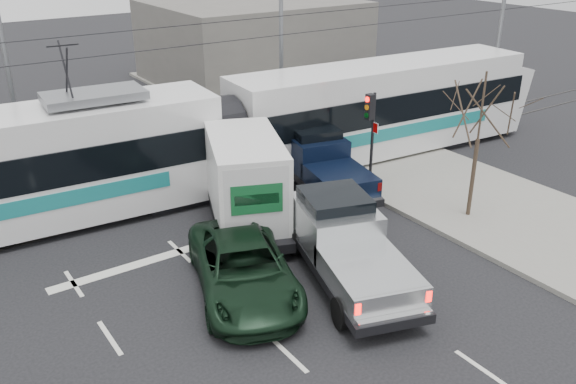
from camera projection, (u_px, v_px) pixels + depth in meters
ground at (343, 329)px, 15.42m from camera, size 120.00×120.00×0.00m
sidewalk_right at (556, 233)px, 20.03m from camera, size 6.00×60.00×0.15m
rails at (175, 195)px, 22.96m from camera, size 60.00×1.60×0.03m
building_right at (253, 42)px, 38.70m from camera, size 12.00×10.00×5.00m
bare_tree at (481, 113)px, 19.69m from camera, size 2.40×2.40×5.00m
traffic_signal at (371, 120)px, 22.55m from camera, size 0.44×0.44×3.60m
street_lamp_near at (278, 26)px, 27.68m from camera, size 2.38×0.25×9.00m
catenary at (167, 95)px, 21.39m from camera, size 60.00×0.20×7.00m
tram at (221, 135)px, 22.91m from camera, size 29.16×5.13×5.92m
silver_pickup at (344, 241)px, 17.38m from camera, size 3.87×6.52×2.25m
box_truck at (244, 179)px, 20.35m from camera, size 4.43×6.75×3.20m
navy_pickup at (321, 162)px, 23.00m from camera, size 3.13×5.77×2.30m
green_car at (244, 268)px, 16.68m from camera, size 4.16×5.97×1.51m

